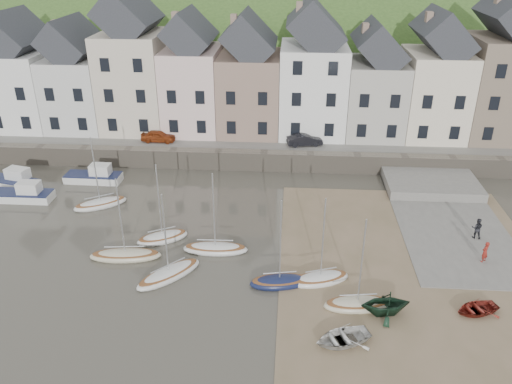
# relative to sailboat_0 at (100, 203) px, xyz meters

# --- Properties ---
(ground) EXTENTS (160.00, 160.00, 0.00)m
(ground) POSITION_rel_sailboat_0_xyz_m (13.11, -8.44, -0.26)
(ground) COLOR #423E34
(ground) RESTS_ON ground
(quay_land) EXTENTS (90.00, 30.00, 1.50)m
(quay_land) POSITION_rel_sailboat_0_xyz_m (13.11, 23.56, 0.49)
(quay_land) COLOR #345221
(quay_land) RESTS_ON ground
(quay_street) EXTENTS (70.00, 7.00, 0.10)m
(quay_street) POSITION_rel_sailboat_0_xyz_m (13.11, 12.06, 1.29)
(quay_street) COLOR slate
(quay_street) RESTS_ON quay_land
(seawall) EXTENTS (70.00, 1.20, 1.80)m
(seawall) POSITION_rel_sailboat_0_xyz_m (13.11, 8.56, 0.64)
(seawall) COLOR slate
(seawall) RESTS_ON ground
(beach) EXTENTS (18.00, 26.00, 0.06)m
(beach) POSITION_rel_sailboat_0_xyz_m (24.11, -8.44, -0.23)
(beach) COLOR brown
(beach) RESTS_ON ground
(slipway) EXTENTS (8.00, 18.00, 0.12)m
(slipway) POSITION_rel_sailboat_0_xyz_m (28.11, -0.44, -0.20)
(slipway) COLOR slate
(slipway) RESTS_ON ground
(hillside) EXTENTS (134.40, 84.00, 84.00)m
(hillside) POSITION_rel_sailboat_0_xyz_m (8.11, 51.55, -18.26)
(hillside) COLOR #345221
(hillside) RESTS_ON ground
(townhouse_terrace) EXTENTS (61.05, 8.00, 13.93)m
(townhouse_terrace) POSITION_rel_sailboat_0_xyz_m (14.87, 15.56, 7.06)
(townhouse_terrace) COLOR white
(townhouse_terrace) RESTS_ON quay_land
(sailboat_0) EXTENTS (4.50, 3.57, 6.32)m
(sailboat_0) POSITION_rel_sailboat_0_xyz_m (0.00, 0.00, 0.00)
(sailboat_0) COLOR silver
(sailboat_0) RESTS_ON ground
(sailboat_1) EXTENTS (4.06, 3.11, 6.32)m
(sailboat_1) POSITION_rel_sailboat_0_xyz_m (6.39, -4.91, 0.00)
(sailboat_1) COLOR silver
(sailboat_1) RESTS_ON ground
(sailboat_2) EXTENTS (5.11, 2.01, 6.32)m
(sailboat_2) POSITION_rel_sailboat_0_xyz_m (4.38, -7.40, -0.00)
(sailboat_2) COLOR beige
(sailboat_2) RESTS_ON ground
(sailboat_3) EXTENTS (4.41, 4.55, 6.32)m
(sailboat_3) POSITION_rel_sailboat_0_xyz_m (7.87, -9.39, -0.00)
(sailboat_3) COLOR silver
(sailboat_3) RESTS_ON ground
(sailboat_4) EXTENTS (4.66, 1.62, 6.32)m
(sailboat_4) POSITION_rel_sailboat_0_xyz_m (10.48, -6.11, -0.00)
(sailboat_4) COLOR silver
(sailboat_4) RESTS_ON ground
(sailboat_5) EXTENTS (4.08, 2.19, 6.32)m
(sailboat_5) POSITION_rel_sailboat_0_xyz_m (15.13, -9.69, 0.00)
(sailboat_5) COLOR #141C40
(sailboat_5) RESTS_ON ground
(sailboat_6) EXTENTS (4.13, 2.70, 6.32)m
(sailboat_6) POSITION_rel_sailboat_0_xyz_m (17.76, -9.20, 0.00)
(sailboat_6) COLOR silver
(sailboat_6) RESTS_ON ground
(sailboat_7) EXTENTS (4.27, 2.05, 6.32)m
(sailboat_7) POSITION_rel_sailboat_0_xyz_m (19.86, -11.61, 0.00)
(sailboat_7) COLOR beige
(sailboat_7) RESTS_ON ground
(motorboat_0) EXTENTS (5.83, 3.03, 1.70)m
(motorboat_0) POSITION_rel_sailboat_0_xyz_m (-9.18, 3.17, 0.32)
(motorboat_0) COLOR silver
(motorboat_0) RESTS_ON ground
(motorboat_1) EXTENTS (5.13, 1.76, 1.70)m
(motorboat_1) POSITION_rel_sailboat_0_xyz_m (-6.82, 0.65, 0.32)
(motorboat_1) COLOR silver
(motorboat_1) RESTS_ON ground
(motorboat_2) EXTENTS (5.11, 1.85, 1.70)m
(motorboat_2) POSITION_rel_sailboat_0_xyz_m (-2.09, 4.67, 0.32)
(motorboat_2) COLOR silver
(motorboat_2) RESTS_ON ground
(rowboat_white) EXTENTS (3.79, 3.30, 0.66)m
(rowboat_white) POSITION_rel_sailboat_0_xyz_m (18.71, -14.73, 0.12)
(rowboat_white) COLOR silver
(rowboat_white) RESTS_ON beach
(rowboat_green) EXTENTS (3.32, 2.99, 1.54)m
(rowboat_green) POSITION_rel_sailboat_0_xyz_m (21.40, -12.15, 0.57)
(rowboat_green) COLOR black
(rowboat_green) RESTS_ON beach
(rowboat_red) EXTENTS (3.16, 2.70, 0.55)m
(rowboat_red) POSITION_rel_sailboat_0_xyz_m (26.85, -11.63, 0.07)
(rowboat_red) COLOR maroon
(rowboat_red) RESTS_ON beach
(person_red) EXTENTS (0.67, 0.63, 1.54)m
(person_red) POSITION_rel_sailboat_0_xyz_m (28.97, -6.21, 0.63)
(person_red) COLOR maroon
(person_red) RESTS_ON slipway
(person_dark) EXTENTS (0.91, 0.79, 1.59)m
(person_dark) POSITION_rel_sailboat_0_xyz_m (29.40, -3.08, 0.65)
(person_dark) COLOR black
(person_dark) RESTS_ON slipway
(car_left) EXTENTS (3.46, 1.53, 1.16)m
(car_left) POSITION_rel_sailboat_0_xyz_m (2.32, 11.06, 1.92)
(car_left) COLOR #8C3614
(car_left) RESTS_ON quay_street
(car_right) EXTENTS (3.67, 1.91, 1.15)m
(car_right) POSITION_rel_sailboat_0_xyz_m (16.96, 11.06, 1.91)
(car_right) COLOR black
(car_right) RESTS_ON quay_street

